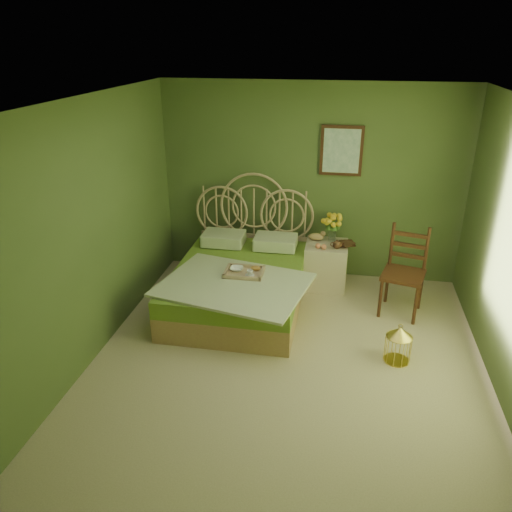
% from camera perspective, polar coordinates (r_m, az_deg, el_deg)
% --- Properties ---
extents(floor, '(4.50, 4.50, 0.00)m').
position_cam_1_polar(floor, '(5.26, 3.56, -12.21)').
color(floor, '#CAB692').
rests_on(floor, ground).
extents(ceiling, '(4.50, 4.50, 0.00)m').
position_cam_1_polar(ceiling, '(4.28, 4.48, 17.15)').
color(ceiling, silver).
rests_on(ceiling, wall_back).
extents(wall_back, '(4.00, 0.00, 4.00)m').
position_cam_1_polar(wall_back, '(6.74, 6.23, 8.29)').
color(wall_back, '#586C38').
rests_on(wall_back, floor).
extents(wall_left, '(0.00, 4.50, 4.50)m').
position_cam_1_polar(wall_left, '(5.21, -18.46, 2.42)').
color(wall_left, '#586C38').
rests_on(wall_left, floor).
extents(wall_art, '(0.54, 0.04, 0.64)m').
position_cam_1_polar(wall_art, '(6.59, 9.74, 11.77)').
color(wall_art, black).
rests_on(wall_art, wall_back).
extents(bed, '(1.81, 2.28, 1.41)m').
position_cam_1_polar(bed, '(6.20, -1.88, -2.84)').
color(bed, tan).
rests_on(bed, floor).
extents(nightstand, '(0.54, 0.54, 1.03)m').
position_cam_1_polar(nightstand, '(6.69, 8.04, -0.47)').
color(nightstand, beige).
rests_on(nightstand, floor).
extents(chair, '(0.57, 0.57, 1.07)m').
position_cam_1_polar(chair, '(6.19, 16.50, -1.03)').
color(chair, black).
rests_on(chair, floor).
extents(birdcage, '(0.26, 0.26, 0.40)m').
position_cam_1_polar(birdcage, '(5.39, 15.95, -9.73)').
color(birdcage, gold).
rests_on(birdcage, floor).
extents(book_lower, '(0.22, 0.27, 0.02)m').
position_cam_1_polar(book_lower, '(6.60, 9.68, 1.39)').
color(book_lower, '#381E0F').
rests_on(book_lower, nightstand).
extents(book_upper, '(0.26, 0.27, 0.02)m').
position_cam_1_polar(book_upper, '(6.59, 9.70, 1.55)').
color(book_upper, '#472819').
rests_on(book_upper, nightstand).
extents(cereal_bowl, '(0.17, 0.17, 0.04)m').
position_cam_1_polar(cereal_bowl, '(5.92, -2.21, -1.48)').
color(cereal_bowl, white).
rests_on(cereal_bowl, bed).
extents(coffee_cup, '(0.09, 0.09, 0.07)m').
position_cam_1_polar(coffee_cup, '(5.78, -0.71, -1.95)').
color(coffee_cup, white).
rests_on(coffee_cup, bed).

